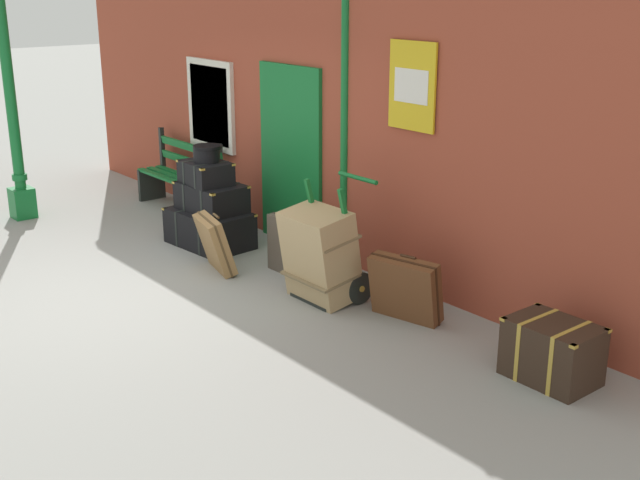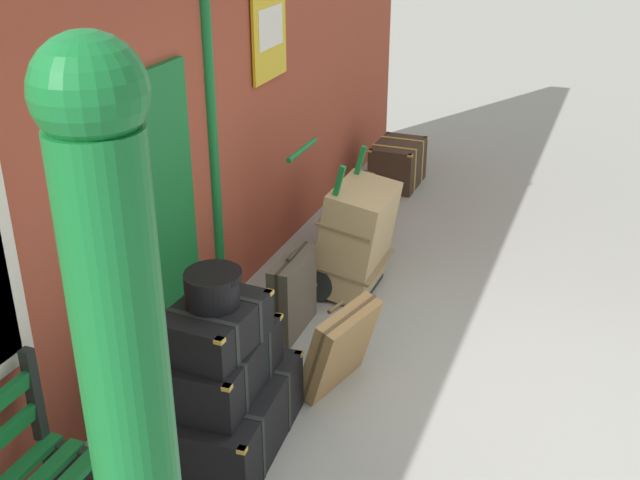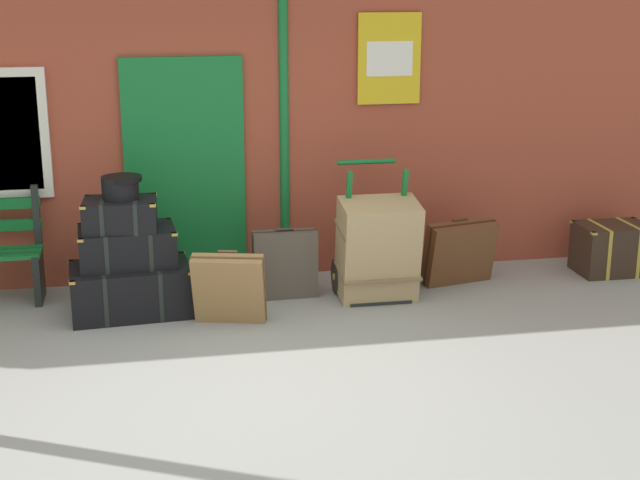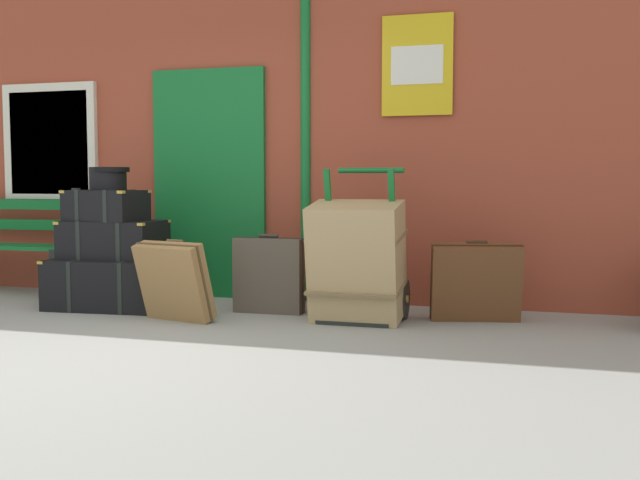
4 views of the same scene
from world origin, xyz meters
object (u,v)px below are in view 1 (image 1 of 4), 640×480
platform_bench (182,178)px  suitcase_cream (405,289)px  steamer_trunk_middle (212,197)px  steamer_trunk_top (206,173)px  corner_trunk (552,352)px  steamer_trunk_base (210,228)px  suitcase_slate (290,246)px  round_hatbox (207,152)px  suitcase_umber (215,244)px  porters_trolley (334,270)px  lamp_post (14,131)px  large_brown_trunk (320,255)px

platform_bench → suitcase_cream: platform_bench is taller
steamer_trunk_middle → steamer_trunk_top: bearing=-139.6°
steamer_trunk_middle → corner_trunk: (4.61, 0.24, -0.34)m
steamer_trunk_base → suitcase_slate: size_ratio=1.62×
round_hatbox → corner_trunk: (4.63, 0.26, -0.87)m
steamer_trunk_top → suitcase_slate: 1.53m
steamer_trunk_middle → suitcase_umber: steamer_trunk_middle is taller
steamer_trunk_top → porters_trolley: (2.21, 0.09, -0.60)m
platform_bench → suitcase_slate: platform_bench is taller
porters_trolley → corner_trunk: 2.45m
lamp_post → porters_trolley: 4.99m
steamer_trunk_top → suitcase_slate: bearing=5.7°
porters_trolley → suitcase_umber: size_ratio=1.84×
steamer_trunk_base → suitcase_slate: bearing=6.5°
suitcase_umber → steamer_trunk_middle: bearing=149.6°
platform_bench → corner_trunk: platform_bench is taller
steamer_trunk_top → porters_trolley: 2.29m
steamer_trunk_base → lamp_post: bearing=-153.3°
steamer_trunk_top → large_brown_trunk: (2.21, -0.09, -0.40)m
steamer_trunk_middle → steamer_trunk_top: 0.30m
suitcase_cream → platform_bench: bearing=176.2°
steamer_trunk_middle → suitcase_cream: (3.03, 0.18, -0.28)m
suitcase_cream → suitcase_umber: bearing=-163.4°
platform_bench → large_brown_trunk: size_ratio=1.71×
steamer_trunk_middle → steamer_trunk_base: bearing=-78.6°
steamer_trunk_top → round_hatbox: round_hatbox is taller
steamer_trunk_base → steamer_trunk_top: (-0.05, 0.01, 0.66)m
steamer_trunk_base → corner_trunk: 4.60m
large_brown_trunk → suitcase_umber: size_ratio=1.45×
large_brown_trunk → corner_trunk: bearing=8.4°
suitcase_cream → lamp_post: bearing=-164.8°
platform_bench → porters_trolley: (3.72, -0.43, -0.17)m
steamer_trunk_top → corner_trunk: size_ratio=0.91×
round_hatbox → porters_trolley: size_ratio=0.28×
suitcase_umber → porters_trolley: bearing=21.5°
steamer_trunk_middle → round_hatbox: bearing=-136.0°
suitcase_slate → corner_trunk: size_ratio=0.95×
steamer_trunk_base → large_brown_trunk: (2.15, -0.07, 0.26)m
lamp_post → suitcase_cream: (5.58, 1.52, -0.85)m
platform_bench → suitcase_umber: size_ratio=2.48×
round_hatbox → suitcase_cream: size_ratio=0.46×
steamer_trunk_base → steamer_trunk_top: bearing=166.3°
suitcase_cream → large_brown_trunk: bearing=-160.5°
large_brown_trunk → steamer_trunk_middle: bearing=176.7°
porters_trolley → corner_trunk: size_ratio=1.72×
steamer_trunk_middle → suitcase_cream: bearing=3.5°
platform_bench → steamer_trunk_middle: 1.63m
suitcase_slate → platform_bench: bearing=172.5°
platform_bench → round_hatbox: size_ratio=4.75×
lamp_post → large_brown_trunk: (4.71, 1.21, -0.69)m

